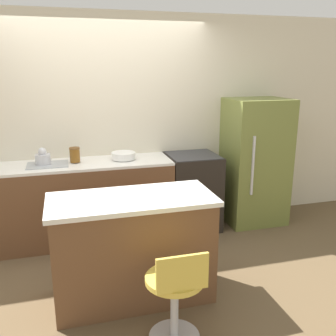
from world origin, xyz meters
The scene contains 10 objects.
ground_plane centered at (0.00, 0.00, 0.00)m, with size 14.00×14.00×0.00m, color brown.
wall_back centered at (0.00, 0.65, 1.30)m, with size 8.00×0.06×2.60m.
back_counter centered at (-0.31, 0.32, 0.47)m, with size 2.04×0.60×0.94m.
kitchen_island centered at (0.04, -0.97, 0.47)m, with size 1.39×0.64×0.93m.
oven_range centered at (1.03, 0.32, 0.47)m, with size 0.62×0.61×0.94m.
refrigerator centered at (1.87, 0.31, 0.80)m, with size 0.74×0.64×1.60m.
stool_chair centered at (0.23, -1.62, 0.38)m, with size 0.43×0.43×0.79m.
kettle centered at (-0.71, 0.34, 1.01)m, with size 0.17×0.17×0.18m.
mixing_bowl centered at (0.18, 0.34, 0.98)m, with size 0.28×0.28×0.08m.
canister_jar centered at (-0.37, 0.34, 1.03)m, with size 0.12×0.12×0.17m.
Camera 1 is at (-0.45, -3.88, 1.99)m, focal length 40.00 mm.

